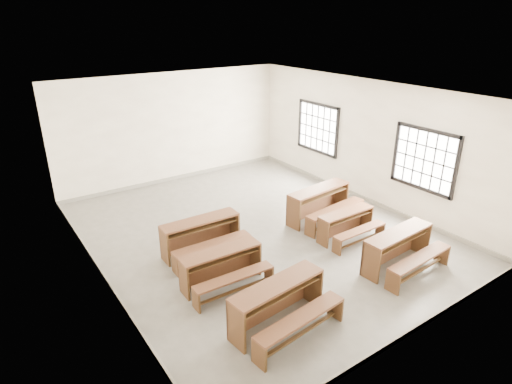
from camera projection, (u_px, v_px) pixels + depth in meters
room at (259, 142)px, 9.18m from camera, size 8.50×8.50×3.20m
desk_set_0 at (279, 302)px, 6.80m from camera, size 1.79×1.06×0.77m
desk_set_1 at (223, 265)px, 7.87m from camera, size 1.57×0.85×0.70m
desk_set_2 at (202, 234)px, 8.93m from camera, size 1.69×0.90×0.75m
desk_set_3 at (400, 247)px, 8.42m from camera, size 1.72×0.96×0.76m
desk_set_4 at (347, 223)px, 9.55m from camera, size 1.42×0.74×0.64m
desk_set_5 at (320, 201)px, 10.41m from camera, size 1.87×1.10×0.80m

